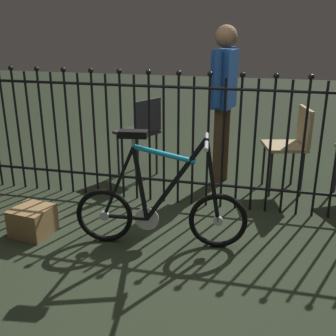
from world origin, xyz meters
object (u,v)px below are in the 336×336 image
Objects in this scene: bicycle at (160,207)px; display_crate at (33,221)px; chair_charcoal at (141,129)px; person_visitor at (224,93)px; chair_tan at (292,141)px.

display_crate is (-1.02, -0.08, -0.20)m from bicycle.
chair_charcoal is 3.02× the size of display_crate.
bicycle is at bearing 4.63° from display_crate.
bicycle is 1.04m from display_crate.
bicycle reaches higher than display_crate.
person_visitor reaches higher than chair_charcoal.
bicycle is 1.65m from chair_tan.
person_visitor is (0.84, 0.04, 0.40)m from chair_charcoal.
person_visitor reaches higher than display_crate.
chair_charcoal reaches higher than display_crate.
bicycle is at bearing -67.80° from chair_charcoal.
person_visitor is (-0.69, 0.07, 0.42)m from chair_tan.
person_visitor is 2.13m from display_crate.
bicycle is at bearing -126.23° from chair_tan.
person_visitor is 5.56× the size of display_crate.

